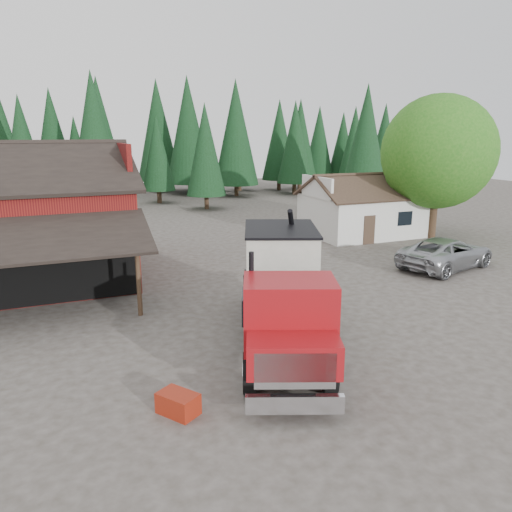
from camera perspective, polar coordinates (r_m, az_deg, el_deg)
name	(u,v)px	position (r m, az deg, el deg)	size (l,w,h in m)	color
ground	(281,313)	(21.55, 2.87, -6.54)	(120.00, 120.00, 0.00)	#403A32
red_barn	(4,230)	(28.59, -26.85, 2.67)	(12.80, 13.63, 7.18)	maroon
farmhouse	(363,213)	(38.49, 12.10, 4.86)	(8.60, 6.42, 4.65)	silver
deciduous_tree	(438,156)	(38.22, 20.10, 10.67)	(8.00, 8.00, 10.20)	#382619
conifer_backdrop	(128,198)	(61.29, -14.41, 6.44)	(76.00, 16.00, 16.00)	black
near_pine_b	(205,150)	(50.43, -5.80, 12.00)	(3.96, 3.96, 10.40)	#382619
near_pine_c	(366,139)	(53.85, 12.45, 12.94)	(4.84, 4.84, 12.40)	#382619
near_pine_d	(94,134)	(52.40, -17.98, 13.13)	(5.28, 5.28, 13.40)	#382619
feed_truck	(283,288)	(17.75, 3.14, -3.66)	(6.41, 10.58, 4.65)	black
silver_car	(446,253)	(30.30, 20.94, 0.32)	(2.93, 6.35, 1.76)	#A6A9AE
equip_box	(178,403)	(14.44, -8.89, -16.31)	(0.70, 1.10, 0.60)	maroon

